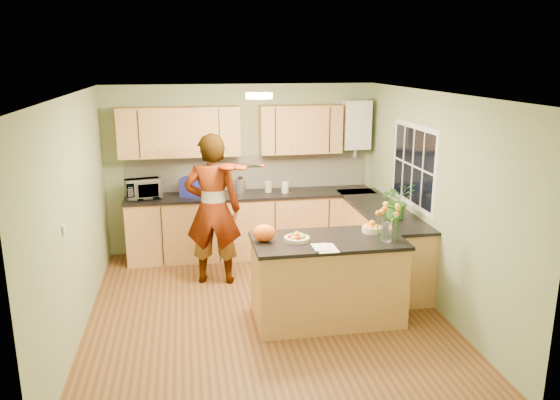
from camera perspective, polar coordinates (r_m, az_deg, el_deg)
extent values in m
plane|color=#583319|center=(6.49, -1.62, -11.57)|extent=(4.50, 4.50, 0.00)
cube|color=white|center=(5.83, -1.79, 11.03)|extent=(4.00, 4.50, 0.02)
cube|color=gray|center=(8.22, -3.97, 3.27)|extent=(4.00, 0.02, 2.50)
cube|color=gray|center=(3.96, 3.08, -9.51)|extent=(4.00, 0.02, 2.50)
cube|color=gray|center=(6.10, -20.64, -1.70)|extent=(0.02, 4.50, 2.50)
cube|color=gray|center=(6.62, 15.69, -0.05)|extent=(0.02, 4.50, 2.50)
cube|color=tan|center=(8.14, -2.95, -2.65)|extent=(3.60, 0.60, 0.90)
cube|color=black|center=(8.00, -2.98, 0.54)|extent=(3.64, 0.62, 0.04)
cube|color=tan|center=(7.48, 10.41, -4.45)|extent=(0.60, 2.20, 0.90)
cube|color=black|center=(7.34, 10.50, -0.98)|extent=(0.62, 2.24, 0.04)
cube|color=silver|center=(8.22, -3.26, 2.93)|extent=(3.60, 0.02, 0.52)
cube|color=tan|center=(7.91, -10.46, 7.02)|extent=(1.70, 0.34, 0.70)
cube|color=tan|center=(8.09, 2.13, 7.41)|extent=(1.20, 0.34, 0.70)
cube|color=silver|center=(8.31, 7.92, 7.83)|extent=(0.40, 0.30, 0.72)
cylinder|color=silver|center=(8.36, 7.82, 5.11)|extent=(0.06, 0.06, 0.20)
cube|color=silver|center=(7.09, 13.75, 3.51)|extent=(0.01, 1.30, 1.05)
cube|color=black|center=(7.08, 13.72, 3.51)|extent=(0.01, 1.18, 0.92)
cube|color=silver|center=(5.52, -21.62, -2.92)|extent=(0.02, 0.09, 0.09)
cylinder|color=#FFEABF|center=(6.13, -2.20, 10.83)|extent=(0.30, 0.30, 0.06)
cylinder|color=silver|center=(6.13, -2.20, 11.11)|extent=(0.10, 0.10, 0.02)
cube|color=tan|center=(6.17, 4.96, -8.43)|extent=(1.62, 0.81, 0.91)
cube|color=black|center=(6.00, 5.05, -4.25)|extent=(1.66, 0.85, 0.04)
cylinder|color=beige|center=(5.91, 1.77, -4.08)|extent=(0.28, 0.28, 0.04)
cylinder|color=beige|center=(6.28, 9.58, -3.03)|extent=(0.22, 0.22, 0.07)
cylinder|color=silver|center=(5.98, 11.10, -3.27)|extent=(0.11, 0.11, 0.21)
ellipsoid|color=#FF6215|center=(5.88, -1.67, -3.45)|extent=(0.31, 0.29, 0.19)
cube|color=white|center=(5.69, 4.86, -5.02)|extent=(0.21, 0.29, 0.01)
imported|color=tan|center=(7.04, -7.02, -0.99)|extent=(0.79, 0.60, 1.97)
imported|color=silver|center=(7.93, -14.11, 1.12)|extent=(0.54, 0.42, 0.27)
cube|color=navy|center=(7.91, -9.06, 1.35)|extent=(0.40, 0.35, 0.26)
cylinder|color=silver|center=(7.99, -4.17, 1.46)|extent=(0.16, 0.16, 0.22)
sphere|color=black|center=(7.96, -4.19, 2.50)|extent=(0.08, 0.08, 0.08)
cylinder|color=beige|center=(8.07, -1.24, 1.41)|extent=(0.12, 0.12, 0.16)
cylinder|color=silver|center=(8.03, 0.53, 1.36)|extent=(0.12, 0.12, 0.16)
imported|color=#336D24|center=(6.83, 12.12, -0.06)|extent=(0.42, 0.36, 0.46)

